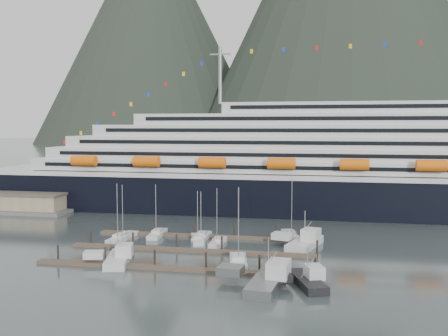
{
  "coord_description": "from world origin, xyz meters",
  "views": [
    {
      "loc": [
        21.03,
        -92.51,
        24.17
      ],
      "look_at": [
        -2.19,
        22.0,
        14.62
      ],
      "focal_mm": 42.0,
      "sensor_mm": 36.0,
      "label": 1
    }
  ],
  "objects_px": {
    "sailboat_h": "(238,262)",
    "sailboat_e": "(157,234)",
    "warehouse": "(2,201)",
    "trawler_d": "(307,280)",
    "sailboat_f": "(202,237)",
    "trawler_c": "(267,278)",
    "cruise_ship": "(363,170)",
    "sailboat_d": "(197,239)",
    "sailboat_b": "(125,237)",
    "sailboat_a": "(120,239)",
    "trawler_b": "(117,258)",
    "sailboat_c": "(218,242)",
    "trawler_e": "(304,242)",
    "sailboat_g": "(290,235)"
  },
  "relations": [
    {
      "from": "warehouse",
      "to": "sailboat_b",
      "type": "xyz_separation_m",
      "value": [
        50.34,
        -30.72,
        -1.85
      ]
    },
    {
      "from": "sailboat_a",
      "to": "trawler_e",
      "type": "relative_size",
      "value": 0.96
    },
    {
      "from": "cruise_ship",
      "to": "sailboat_f",
      "type": "distance_m",
      "value": 55.43
    },
    {
      "from": "cruise_ship",
      "to": "trawler_c",
      "type": "bearing_deg",
      "value": -104.47
    },
    {
      "from": "cruise_ship",
      "to": "sailboat_e",
      "type": "height_order",
      "value": "cruise_ship"
    },
    {
      "from": "sailboat_h",
      "to": "sailboat_e",
      "type": "bearing_deg",
      "value": 36.27
    },
    {
      "from": "warehouse",
      "to": "trawler_d",
      "type": "distance_m",
      "value": 106.01
    },
    {
      "from": "warehouse",
      "to": "sailboat_c",
      "type": "relative_size",
      "value": 3.85
    },
    {
      "from": "trawler_b",
      "to": "trawler_d",
      "type": "xyz_separation_m",
      "value": [
        33.12,
        -6.36,
        -0.07
      ]
    },
    {
      "from": "cruise_ship",
      "to": "sailboat_a",
      "type": "xyz_separation_m",
      "value": [
        -52.02,
        -45.73,
        -11.63
      ]
    },
    {
      "from": "trawler_b",
      "to": "trawler_d",
      "type": "relative_size",
      "value": 1.04
    },
    {
      "from": "sailboat_f",
      "to": "sailboat_b",
      "type": "bearing_deg",
      "value": 97.46
    },
    {
      "from": "sailboat_f",
      "to": "sailboat_h",
      "type": "xyz_separation_m",
      "value": [
        11.05,
        -18.35,
        0.04
      ]
    },
    {
      "from": "sailboat_c",
      "to": "sailboat_g",
      "type": "xyz_separation_m",
      "value": [
        14.0,
        9.92,
        0.01
      ]
    },
    {
      "from": "sailboat_a",
      "to": "cruise_ship",
      "type": "bearing_deg",
      "value": -46.38
    },
    {
      "from": "sailboat_f",
      "to": "sailboat_g",
      "type": "bearing_deg",
      "value": -73.14
    },
    {
      "from": "sailboat_e",
      "to": "trawler_e",
      "type": "xyz_separation_m",
      "value": [
        31.98,
        -4.2,
        0.59
      ]
    },
    {
      "from": "warehouse",
      "to": "trawler_e",
      "type": "bearing_deg",
      "value": -19.4
    },
    {
      "from": "trawler_c",
      "to": "trawler_e",
      "type": "xyz_separation_m",
      "value": [
        4.28,
        25.9,
        0.01
      ]
    },
    {
      "from": "sailboat_b",
      "to": "sailboat_e",
      "type": "height_order",
      "value": "sailboat_b"
    },
    {
      "from": "sailboat_e",
      "to": "trawler_b",
      "type": "height_order",
      "value": "sailboat_e"
    },
    {
      "from": "sailboat_f",
      "to": "trawler_c",
      "type": "xyz_separation_m",
      "value": [
        17.33,
        -28.87,
        0.58
      ]
    },
    {
      "from": "trawler_c",
      "to": "trawler_d",
      "type": "relative_size",
      "value": 1.43
    },
    {
      "from": "trawler_c",
      "to": "sailboat_b",
      "type": "bearing_deg",
      "value": 56.94
    },
    {
      "from": "sailboat_f",
      "to": "sailboat_h",
      "type": "distance_m",
      "value": 21.43
    },
    {
      "from": "sailboat_b",
      "to": "sailboat_c",
      "type": "relative_size",
      "value": 1.01
    },
    {
      "from": "sailboat_h",
      "to": "cruise_ship",
      "type": "bearing_deg",
      "value": -33.56
    },
    {
      "from": "warehouse",
      "to": "trawler_d",
      "type": "bearing_deg",
      "value": -32.01
    },
    {
      "from": "trawler_b",
      "to": "trawler_d",
      "type": "height_order",
      "value": "trawler_b"
    },
    {
      "from": "trawler_b",
      "to": "sailboat_h",
      "type": "bearing_deg",
      "value": -95.47
    },
    {
      "from": "sailboat_f",
      "to": "trawler_c",
      "type": "bearing_deg",
      "value": -150.63
    },
    {
      "from": "sailboat_h",
      "to": "trawler_d",
      "type": "relative_size",
      "value": 1.27
    },
    {
      "from": "sailboat_d",
      "to": "sailboat_g",
      "type": "distance_m",
      "value": 20.43
    },
    {
      "from": "sailboat_a",
      "to": "sailboat_h",
      "type": "height_order",
      "value": "sailboat_h"
    },
    {
      "from": "sailboat_c",
      "to": "sailboat_d",
      "type": "bearing_deg",
      "value": 69.41
    },
    {
      "from": "trawler_d",
      "to": "sailboat_d",
      "type": "bearing_deg",
      "value": 21.58
    },
    {
      "from": "sailboat_a",
      "to": "sailboat_f",
      "type": "height_order",
      "value": "sailboat_a"
    },
    {
      "from": "sailboat_e",
      "to": "trawler_c",
      "type": "distance_m",
      "value": 40.91
    },
    {
      "from": "sailboat_a",
      "to": "sailboat_d",
      "type": "relative_size",
      "value": 1.14
    },
    {
      "from": "sailboat_b",
      "to": "trawler_b",
      "type": "bearing_deg",
      "value": -157.61
    },
    {
      "from": "cruise_ship",
      "to": "sailboat_g",
      "type": "xyz_separation_m",
      "value": [
        -17.09,
        -34.95,
        -11.63
      ]
    },
    {
      "from": "sailboat_g",
      "to": "warehouse",
      "type": "bearing_deg",
      "value": 58.17
    },
    {
      "from": "warehouse",
      "to": "sailboat_b",
      "type": "bearing_deg",
      "value": -31.39
    },
    {
      "from": "sailboat_e",
      "to": "trawler_b",
      "type": "bearing_deg",
      "value": 176.6
    },
    {
      "from": "sailboat_e",
      "to": "sailboat_d",
      "type": "bearing_deg",
      "value": -112.56
    },
    {
      "from": "sailboat_h",
      "to": "trawler_b",
      "type": "distance_m",
      "value": 21.22
    },
    {
      "from": "warehouse",
      "to": "sailboat_e",
      "type": "xyz_separation_m",
      "value": [
        56.28,
        -26.88,
        -1.84
      ]
    },
    {
      "from": "sailboat_a",
      "to": "trawler_e",
      "type": "distance_m",
      "value": 38.3
    },
    {
      "from": "sailboat_a",
      "to": "sailboat_h",
      "type": "distance_m",
      "value": 30.89
    },
    {
      "from": "sailboat_g",
      "to": "sailboat_b",
      "type": "bearing_deg",
      "value": 86.82
    }
  ]
}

